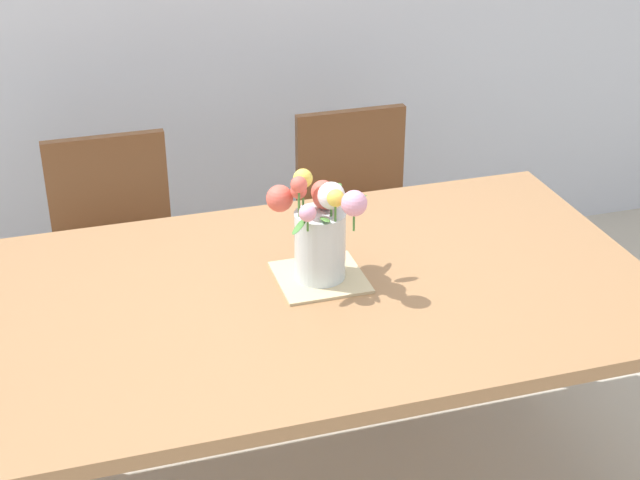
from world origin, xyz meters
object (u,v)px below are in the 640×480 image
object	(u,v)px
chair_left	(117,248)
flower_vase	(319,227)
chair_right	(359,215)
dining_table	(310,313)

from	to	relation	value
chair_left	flower_vase	xyz separation A→B (m)	(0.49, -0.84, 0.42)
chair_left	chair_right	distance (m)	0.90
chair_right	flower_vase	world-z (taller)	flower_vase
dining_table	chair_left	distance (m)	1.01
flower_vase	dining_table	bearing A→B (deg)	-130.68
dining_table	chair_left	bearing A→B (deg)	116.83
chair_right	flower_vase	distance (m)	1.03
chair_left	chair_right	bearing A→B (deg)	-180.00
chair_left	flower_vase	world-z (taller)	flower_vase
dining_table	chair_right	bearing A→B (deg)	63.17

